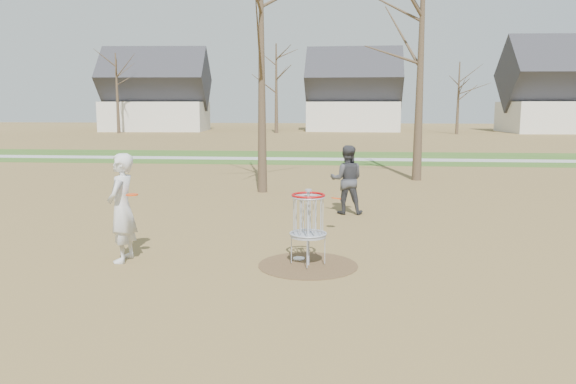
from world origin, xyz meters
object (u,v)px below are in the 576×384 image
object	(u,v)px
disc_golf_basket	(308,216)
player_standing	(122,208)
player_throwing	(347,180)
disc_grounded	(299,258)

from	to	relation	value
disc_golf_basket	player_standing	bearing A→B (deg)	-179.65
player_throwing	disc_grounded	xyz separation A→B (m)	(-0.93, -4.59, -0.89)
disc_grounded	player_throwing	bearing A→B (deg)	78.55
player_standing	disc_grounded	world-z (taller)	player_standing
disc_grounded	disc_golf_basket	xyz separation A→B (m)	(0.19, -0.39, 0.89)
player_throwing	disc_grounded	bearing A→B (deg)	78.84
player_throwing	disc_golf_basket	size ratio (longest dim) A/B	1.35
player_standing	player_throwing	xyz separation A→B (m)	(4.15, 5.00, -0.09)
player_standing	disc_golf_basket	xyz separation A→B (m)	(3.41, 0.02, -0.08)
player_throwing	disc_golf_basket	bearing A→B (deg)	81.88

